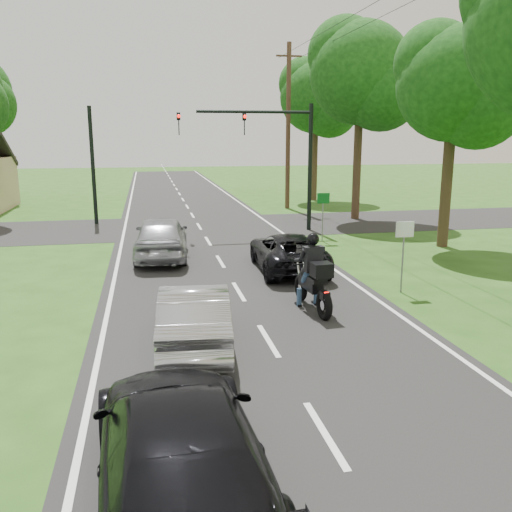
# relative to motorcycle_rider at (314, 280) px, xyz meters

# --- Properties ---
(ground) EXTENTS (140.00, 140.00, 0.00)m
(ground) POSITION_rel_motorcycle_rider_xyz_m (-1.65, -1.92, -0.83)
(ground) COLOR #244814
(ground) RESTS_ON ground
(road) EXTENTS (8.00, 100.00, 0.01)m
(road) POSITION_rel_motorcycle_rider_xyz_m (-1.65, 8.08, -0.82)
(road) COLOR black
(road) RESTS_ON ground
(cross_road) EXTENTS (60.00, 7.00, 0.01)m
(cross_road) POSITION_rel_motorcycle_rider_xyz_m (-1.65, 14.08, -0.82)
(cross_road) COLOR black
(cross_road) RESTS_ON ground
(motorcycle_rider) EXTENTS (0.70, 2.44, 2.10)m
(motorcycle_rider) POSITION_rel_motorcycle_rider_xyz_m (0.00, 0.00, 0.00)
(motorcycle_rider) COLOR black
(motorcycle_rider) RESTS_ON ground
(dark_suv) EXTENTS (2.34, 4.71, 1.28)m
(dark_suv) POSITION_rel_motorcycle_rider_xyz_m (0.45, 4.38, -0.17)
(dark_suv) COLOR black
(dark_suv) RESTS_ON road
(silver_sedan) EXTENTS (1.82, 4.31, 1.38)m
(silver_sedan) POSITION_rel_motorcycle_rider_xyz_m (-3.30, -1.88, -0.12)
(silver_sedan) COLOR #A7A8AC
(silver_sedan) RESTS_ON road
(silver_suv) EXTENTS (2.25, 4.88, 1.62)m
(silver_suv) POSITION_rel_motorcycle_rider_xyz_m (-3.73, 7.08, -0.00)
(silver_suv) COLOR #98999F
(silver_suv) RESTS_ON road
(dark_car_behind) EXTENTS (2.31, 5.22, 1.49)m
(dark_car_behind) POSITION_rel_motorcycle_rider_xyz_m (-3.94, -7.04, -0.07)
(dark_car_behind) COLOR black
(dark_car_behind) RESTS_ON road
(traffic_signal) EXTENTS (6.38, 0.44, 6.00)m
(traffic_signal) POSITION_rel_motorcycle_rider_xyz_m (1.69, 12.08, 3.31)
(traffic_signal) COLOR black
(traffic_signal) RESTS_ON ground
(signal_pole_far) EXTENTS (0.20, 0.20, 6.00)m
(signal_pole_far) POSITION_rel_motorcycle_rider_xyz_m (-6.85, 16.08, 2.17)
(signal_pole_far) COLOR black
(signal_pole_far) RESTS_ON ground
(utility_pole_far) EXTENTS (1.60, 0.28, 10.00)m
(utility_pole_far) POSITION_rel_motorcycle_rider_xyz_m (4.55, 20.08, 4.26)
(utility_pole_far) COLOR #523325
(utility_pole_far) RESTS_ON ground
(sign_white) EXTENTS (0.55, 0.07, 2.12)m
(sign_white) POSITION_rel_motorcycle_rider_xyz_m (3.05, 1.06, 0.77)
(sign_white) COLOR slate
(sign_white) RESTS_ON ground
(sign_green) EXTENTS (0.55, 0.07, 2.12)m
(sign_green) POSITION_rel_motorcycle_rider_xyz_m (3.25, 9.06, 0.77)
(sign_green) COLOR slate
(sign_green) RESTS_ON ground
(tree_row_c) EXTENTS (4.80, 4.65, 8.76)m
(tree_row_c) POSITION_rel_motorcycle_rider_xyz_m (8.10, 6.88, 5.41)
(tree_row_c) COLOR #332316
(tree_row_c) RESTS_ON ground
(tree_row_d) EXTENTS (5.76, 5.58, 10.45)m
(tree_row_d) POSITION_rel_motorcycle_rider_xyz_m (7.45, 14.84, 6.61)
(tree_row_d) COLOR #332316
(tree_row_d) RESTS_ON ground
(tree_row_e) EXTENTS (5.28, 5.12, 9.61)m
(tree_row_e) POSITION_rel_motorcycle_rider_xyz_m (7.83, 23.86, 6.01)
(tree_row_e) COLOR #332316
(tree_row_e) RESTS_ON ground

